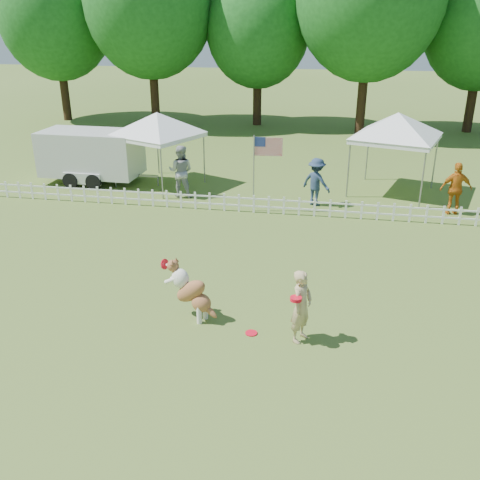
{
  "coord_description": "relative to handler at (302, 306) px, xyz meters",
  "views": [
    {
      "loc": [
        1.81,
        -9.58,
        6.03
      ],
      "look_at": [
        -0.3,
        2.0,
        1.1
      ],
      "focal_mm": 40.0,
      "sensor_mm": 36.0,
      "label": 1
    }
  ],
  "objects": [
    {
      "name": "dog",
      "position": [
        -2.36,
        0.44,
        -0.13
      ],
      "size": [
        1.29,
        0.82,
        1.27
      ],
      "primitive_type": null,
      "rotation": [
        0.0,
        0.0,
        -0.37
      ],
      "color": "brown",
      "rests_on": "ground"
    },
    {
      "name": "tree_center_right",
      "position": [
        1.64,
        21.32,
        5.54
      ],
      "size": [
        7.6,
        7.6,
        12.6
      ],
      "primitive_type": null,
      "color": "#164F18",
      "rests_on": "ground"
    },
    {
      "name": "ground",
      "position": [
        -1.36,
        0.32,
        -0.76
      ],
      "size": [
        120.0,
        120.0,
        0.0
      ],
      "primitive_type": "plane",
      "color": "#39531A",
      "rests_on": "ground"
    },
    {
      "name": "picket_fence",
      "position": [
        -1.36,
        7.32,
        -0.46
      ],
      "size": [
        22.0,
        0.08,
        0.6
      ],
      "primitive_type": null,
      "color": "white",
      "rests_on": "ground"
    },
    {
      "name": "handler",
      "position": [
        0.0,
        0.0,
        0.0
      ],
      "size": [
        0.56,
        0.66,
        1.53
      ],
      "primitive_type": "imported",
      "rotation": [
        0.0,
        0.0,
        1.15
      ],
      "color": "tan",
      "rests_on": "ground"
    },
    {
      "name": "canopy_tent_left",
      "position": [
        -6.14,
        9.81,
        0.59
      ],
      "size": [
        3.48,
        3.48,
        2.72
      ],
      "primitive_type": null,
      "rotation": [
        0.0,
        0.0,
        -0.42
      ],
      "color": "white",
      "rests_on": "ground"
    },
    {
      "name": "tree_far_left",
      "position": [
        -16.36,
        22.32,
        4.74
      ],
      "size": [
        6.6,
        6.6,
        11.0
      ],
      "primitive_type": null,
      "color": "#164F18",
      "rests_on": "ground"
    },
    {
      "name": "tree_center_left",
      "position": [
        -4.36,
        22.82,
        4.14
      ],
      "size": [
        6.0,
        6.0,
        9.8
      ],
      "primitive_type": null,
      "color": "#164F18",
      "rests_on": "ground"
    },
    {
      "name": "tree_left",
      "position": [
        -10.36,
        21.82,
        5.24
      ],
      "size": [
        7.4,
        7.4,
        12.0
      ],
      "primitive_type": null,
      "color": "#164F18",
      "rests_on": "ground"
    },
    {
      "name": "cargo_trailer",
      "position": [
        -8.86,
        9.72,
        0.26
      ],
      "size": [
        4.71,
        2.16,
        2.05
      ],
      "primitive_type": null,
      "rotation": [
        0.0,
        0.0,
        -0.02
      ],
      "color": "silver",
      "rests_on": "ground"
    },
    {
      "name": "spectator_a",
      "position": [
        -4.94,
        8.58,
        0.17
      ],
      "size": [
        0.91,
        0.71,
        1.87
      ],
      "primitive_type": "imported",
      "rotation": [
        0.0,
        0.0,
        3.15
      ],
      "color": "#9C9DA1",
      "rests_on": "ground"
    },
    {
      "name": "frisbee_on_turf",
      "position": [
        -1.0,
        0.03,
        -0.75
      ],
      "size": [
        0.26,
        0.26,
        0.02
      ],
      "primitive_type": "cylinder",
      "rotation": [
        0.0,
        0.0,
        0.06
      ],
      "color": "red",
      "rests_on": "ground"
    },
    {
      "name": "spectator_b",
      "position": [
        -0.13,
        8.49,
        0.06
      ],
      "size": [
        1.22,
        1.07,
        1.64
      ],
      "primitive_type": "imported",
      "rotation": [
        0.0,
        0.0,
        2.6
      ],
      "color": "#24344D",
      "rests_on": "ground"
    },
    {
      "name": "flag_pole",
      "position": [
        -2.14,
        7.48,
        0.51
      ],
      "size": [
        0.98,
        0.17,
        2.55
      ],
      "primitive_type": null,
      "rotation": [
        0.0,
        0.0,
        0.07
      ],
      "color": "gray",
      "rests_on": "ground"
    },
    {
      "name": "canopy_tent_right",
      "position": [
        2.53,
        10.42,
        0.67
      ],
      "size": [
        3.46,
        3.46,
        2.86
      ],
      "primitive_type": null,
      "rotation": [
        0.0,
        0.0,
        -0.3
      ],
      "color": "white",
      "rests_on": "ground"
    },
    {
      "name": "spectator_c",
      "position": [
        4.38,
        8.38,
        0.1
      ],
      "size": [
        1.06,
        0.56,
        1.73
      ],
      "primitive_type": "imported",
      "rotation": [
        0.0,
        0.0,
        3.28
      ],
      "color": "#BE6616",
      "rests_on": "ground"
    }
  ]
}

